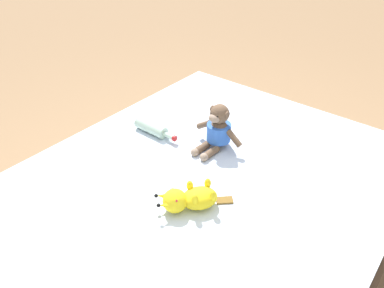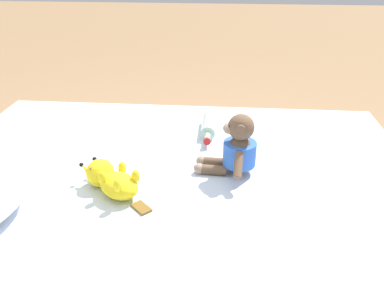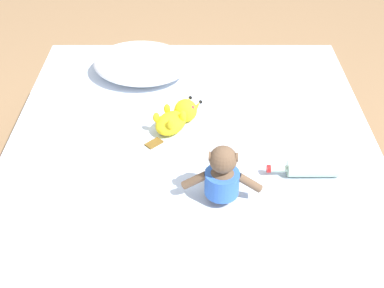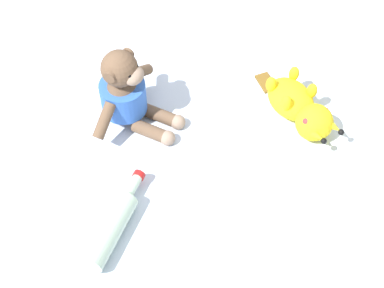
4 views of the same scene
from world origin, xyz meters
name	(u,v)px [view 1 (image 1 of 4)]	position (x,y,z in m)	size (l,w,h in m)	color
ground_plane	(203,242)	(0.00, 0.00, 0.00)	(16.00, 16.00, 0.00)	#93704C
bed	(203,213)	(0.00, 0.00, 0.21)	(1.57, 1.93, 0.43)	brown
plush_monkey	(218,130)	(0.11, -0.25, 0.53)	(0.29, 0.23, 0.24)	brown
plush_yellow_creature	(189,199)	(-0.06, 0.19, 0.48)	(0.25, 0.29, 0.10)	yellow
glass_bottle	(152,128)	(0.45, -0.13, 0.47)	(0.27, 0.06, 0.06)	#B2D1B7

